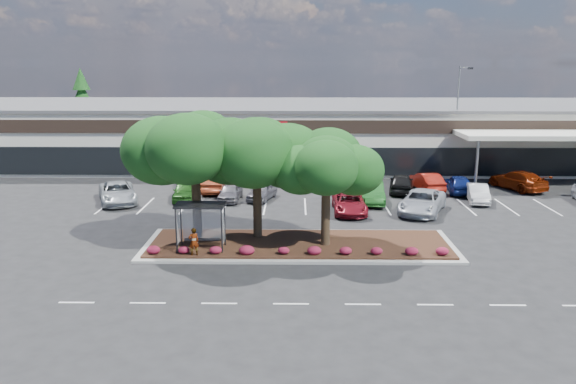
{
  "coord_description": "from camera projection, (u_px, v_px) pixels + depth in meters",
  "views": [
    {
      "loc": [
        -2.19,
        -27.18,
        10.44
      ],
      "look_at": [
        -2.69,
        6.93,
        2.6
      ],
      "focal_mm": 35.0,
      "sensor_mm": 36.0,
      "label": 1
    }
  ],
  "objects": [
    {
      "name": "island_tree_mid",
      "position": [
        257.0,
        177.0,
        33.05
      ],
      "size": [
        6.6,
        6.6,
        7.32
      ],
      "primitive_type": null,
      "color": "#113A12",
      "rests_on": "landscape_island"
    },
    {
      "name": "bus_shelter",
      "position": [
        201.0,
        213.0,
        31.26
      ],
      "size": [
        2.75,
        1.55,
        2.59
      ],
      "color": "black",
      "rests_on": "landscape_island"
    },
    {
      "name": "conifer_north_west",
      "position": [
        83.0,
        106.0,
        72.94
      ],
      "size": [
        4.4,
        4.4,
        10.0
      ],
      "primitive_type": "cone",
      "color": "#113A12",
      "rests_on": "ground"
    },
    {
      "name": "light_pole",
      "position": [
        457.0,
        128.0,
        52.34
      ],
      "size": [
        1.43,
        0.5,
        10.22
      ],
      "rotation": [
        0.0,
        0.0,
        0.03
      ],
      "color": "#979792",
      "rests_on": "ground"
    },
    {
      "name": "lane_markings",
      "position": [
        325.0,
        217.0,
        38.95
      ],
      "size": [
        33.12,
        20.06,
        0.01
      ],
      "color": "silver",
      "rests_on": "ground"
    },
    {
      "name": "car_14",
      "position": [
        427.0,
        182.0,
        47.02
      ],
      "size": [
        2.24,
        4.79,
        1.52
      ],
      "primitive_type": "imported",
      "rotation": [
        0.0,
        0.0,
        3.28
      ],
      "color": "maroon",
      "rests_on": "ground"
    },
    {
      "name": "car_3",
      "position": [
        262.0,
        191.0,
        43.89
      ],
      "size": [
        2.58,
        4.17,
        1.33
      ],
      "primitive_type": "imported",
      "rotation": [
        0.0,
        0.0,
        -0.28
      ],
      "color": "#5D5B63",
      "rests_on": "ground"
    },
    {
      "name": "car_1",
      "position": [
        185.0,
        191.0,
        43.82
      ],
      "size": [
        2.04,
        4.3,
        1.42
      ],
      "primitive_type": "imported",
      "rotation": [
        0.0,
        0.0,
        0.09
      ],
      "color": "#1F5216",
      "rests_on": "ground"
    },
    {
      "name": "car_2",
      "position": [
        230.0,
        192.0,
        43.59
      ],
      "size": [
        1.83,
        3.99,
        1.33
      ],
      "primitive_type": "imported",
      "rotation": [
        0.0,
        0.0,
        -0.07
      ],
      "color": "#5A5960",
      "rests_on": "ground"
    },
    {
      "name": "car_16",
      "position": [
        518.0,
        180.0,
        47.41
      ],
      "size": [
        4.13,
        5.96,
        1.6
      ],
      "primitive_type": "imported",
      "rotation": [
        0.0,
        0.0,
        3.52
      ],
      "color": "maroon",
      "rests_on": "ground"
    },
    {
      "name": "landscape_island",
      "position": [
        299.0,
        245.0,
        32.69
      ],
      "size": [
        18.0,
        6.0,
        0.26
      ],
      "color": "#979792",
      "rests_on": "ground"
    },
    {
      "name": "car_7",
      "position": [
        478.0,
        193.0,
        43.13
      ],
      "size": [
        2.12,
        4.3,
        1.36
      ],
      "primitive_type": "imported",
      "rotation": [
        0.0,
        0.0,
        -0.17
      ],
      "color": "silver",
      "rests_on": "ground"
    },
    {
      "name": "car_13",
      "position": [
        401.0,
        183.0,
        46.26
      ],
      "size": [
        2.73,
        4.95,
        1.6
      ],
      "primitive_type": "imported",
      "rotation": [
        0.0,
        0.0,
        2.95
      ],
      "color": "black",
      "rests_on": "ground"
    },
    {
      "name": "retail_store",
      "position": [
        317.0,
        132.0,
        61.13
      ],
      "size": [
        80.4,
        25.2,
        6.25
      ],
      "color": "beige",
      "rests_on": "ground"
    },
    {
      "name": "car_0",
      "position": [
        118.0,
        193.0,
        42.93
      ],
      "size": [
        4.46,
        6.16,
        1.56
      ],
      "primitive_type": "imported",
      "rotation": [
        0.0,
        0.0,
        0.38
      ],
      "color": "#9DA3A9",
      "rests_on": "ground"
    },
    {
      "name": "car_12",
      "position": [
        348.0,
        182.0,
        46.79
      ],
      "size": [
        2.46,
        4.95,
        1.56
      ],
      "primitive_type": "imported",
      "rotation": [
        0.0,
        0.0,
        2.96
      ],
      "color": "#AAB2B7",
      "rests_on": "ground"
    },
    {
      "name": "car_9",
      "position": [
        195.0,
        177.0,
        48.63
      ],
      "size": [
        1.94,
        4.84,
        1.57
      ],
      "primitive_type": "imported",
      "rotation": [
        0.0,
        0.0,
        3.2
      ],
      "color": "silver",
      "rests_on": "ground"
    },
    {
      "name": "car_5",
      "position": [
        372.0,
        192.0,
        42.95
      ],
      "size": [
        1.96,
        4.98,
        1.61
      ],
      "primitive_type": "imported",
      "rotation": [
        0.0,
        0.0,
        -0.05
      ],
      "color": "#19511B",
      "rests_on": "ground"
    },
    {
      "name": "car_11",
      "position": [
        291.0,
        176.0,
        49.4
      ],
      "size": [
        1.98,
        4.3,
        1.43
      ],
      "primitive_type": "imported",
      "rotation": [
        0.0,
        0.0,
        3.21
      ],
      "color": "#9A9DA4",
      "rests_on": "ground"
    },
    {
      "name": "car_15",
      "position": [
        459.0,
        184.0,
        46.1
      ],
      "size": [
        2.17,
        4.58,
        1.51
      ],
      "primitive_type": "imported",
      "rotation": [
        0.0,
        0.0,
        3.05
      ],
      "color": "navy",
      "rests_on": "ground"
    },
    {
      "name": "person_waiting",
      "position": [
        194.0,
        242.0,
        30.33
      ],
      "size": [
        0.64,
        0.52,
        1.53
      ],
      "primitive_type": "imported",
      "rotation": [
        0.0,
        0.0,
        3.45
      ],
      "color": "#594C47",
      "rests_on": "landscape_island"
    },
    {
      "name": "car_10",
      "position": [
        214.0,
        182.0,
        46.63
      ],
      "size": [
        1.87,
        4.97,
        1.62
      ],
      "primitive_type": "imported",
      "rotation": [
        0.0,
        0.0,
        3.17
      ],
      "color": "maroon",
      "rests_on": "ground"
    },
    {
      "name": "ground",
      "position": [
        338.0,
        272.0,
        28.8
      ],
      "size": [
        160.0,
        160.0,
        0.0
      ],
      "primitive_type": "plane",
      "color": "black",
      "rests_on": "ground"
    },
    {
      "name": "island_tree_east",
      "position": [
        326.0,
        189.0,
        31.62
      ],
      "size": [
        5.8,
        5.8,
        6.5
      ],
      "primitive_type": null,
      "color": "#113A12",
      "rests_on": "landscape_island"
    },
    {
      "name": "island_tree_west",
      "position": [
        196.0,
        174.0,
        32.36
      ],
      "size": [
        7.2,
        7.2,
        7.89
      ],
      "primitive_type": null,
      "color": "#113A12",
      "rests_on": "landscape_island"
    },
    {
      "name": "car_4",
      "position": [
        349.0,
        203.0,
        39.98
      ],
      "size": [
        2.31,
        4.96,
        1.38
      ],
      "primitive_type": "imported",
      "rotation": [
        0.0,
        0.0,
        -0.01
      ],
      "color": "maroon",
      "rests_on": "ground"
    },
    {
      "name": "shrub_row",
      "position": [
        299.0,
        250.0,
        30.56
      ],
      "size": [
        17.0,
        0.8,
        0.5
      ],
      "primitive_type": null,
      "color": "#921D46",
      "rests_on": "landscape_island"
    },
    {
      "name": "car_6",
      "position": [
        422.0,
        202.0,
        39.98
      ],
      "size": [
        4.7,
        6.35,
        1.6
      ],
      "primitive_type": "imported",
      "rotation": [
        0.0,
        0.0,
        -0.4
      ],
      "color": "#ACB1BA",
      "rests_on": "ground"
    }
  ]
}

